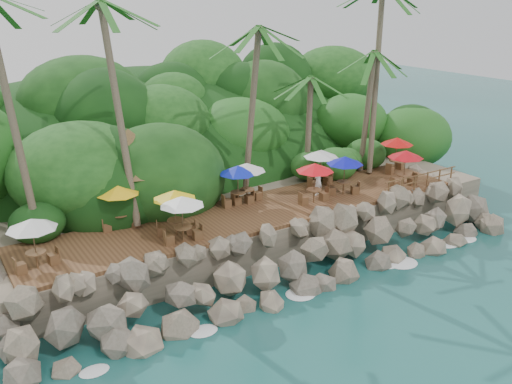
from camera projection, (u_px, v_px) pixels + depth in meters
ground at (322, 293)px, 27.19m from camera, size 140.00×140.00×0.00m
land_base at (180, 183)px, 39.57m from camera, size 32.00×25.20×2.10m
jungle_hill at (142, 170)px, 45.90m from camera, size 44.80×28.00×15.40m
seawall at (298, 256)px, 28.40m from camera, size 29.00×4.00×2.30m
terrace at (256, 212)px, 31.23m from camera, size 26.00×5.00×0.20m
jungle_foliage at (187, 201)px, 39.13m from camera, size 44.00×16.00×12.00m
foam_line at (318, 290)px, 27.42m from camera, size 25.20×0.80×0.06m
palms at (257, 26)px, 30.94m from camera, size 28.12×6.88×13.16m
palapa at (129, 149)px, 30.24m from camera, size 5.00×5.00×4.60m
dining_clusters at (265, 175)px, 30.96m from camera, size 25.77×5.37×2.35m
railing at (421, 180)px, 34.41m from camera, size 6.10×0.10×1.00m
waiter at (318, 181)px, 33.31m from camera, size 0.75×0.60×1.79m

